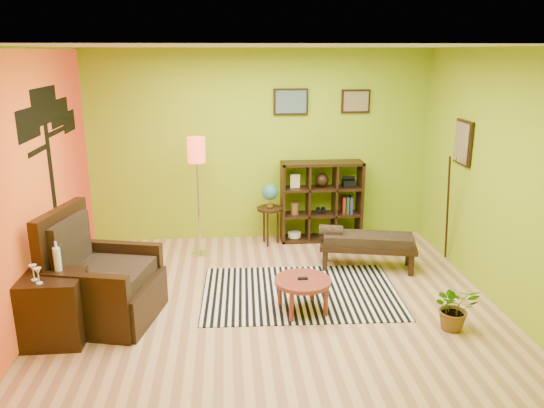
{
  "coord_description": "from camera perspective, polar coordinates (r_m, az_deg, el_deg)",
  "views": [
    {
      "loc": [
        -0.49,
        -5.45,
        2.76
      ],
      "look_at": [
        0.02,
        0.42,
        1.05
      ],
      "focal_mm": 35.0,
      "sensor_mm": 36.0,
      "label": 1
    }
  ],
  "objects": [
    {
      "name": "armchair",
      "position": [
        5.94,
        -18.02,
        -8.44
      ],
      "size": [
        1.19,
        1.18,
        1.2
      ],
      "color": "black",
      "rests_on": "ground"
    },
    {
      "name": "ground",
      "position": [
        6.13,
        0.16,
        -10.57
      ],
      "size": [
        5.0,
        5.0,
        0.0
      ],
      "primitive_type": "plane",
      "color": "tan",
      "rests_on": "ground"
    },
    {
      "name": "zebra_rug",
      "position": [
        6.36,
        3.05,
        -9.49
      ],
      "size": [
        2.34,
        1.61,
        0.01
      ],
      "primitive_type": "cube",
      "rotation": [
        0.0,
        0.0,
        -0.03
      ],
      "color": "white",
      "rests_on": "ground"
    },
    {
      "name": "side_cabinet",
      "position": [
        5.67,
        -22.37,
        -10.33
      ],
      "size": [
        0.58,
        0.53,
        1.0
      ],
      "color": "black",
      "rests_on": "ground"
    },
    {
      "name": "globe_table",
      "position": [
        7.68,
        -0.25,
        0.55
      ],
      "size": [
        0.37,
        0.37,
        0.91
      ],
      "color": "black",
      "rests_on": "ground"
    },
    {
      "name": "bench",
      "position": [
        7.02,
        9.99,
        -4.02
      ],
      "size": [
        1.3,
        0.7,
        0.57
      ],
      "color": "black",
      "rests_on": "ground"
    },
    {
      "name": "potted_plant",
      "position": [
        5.83,
        19.03,
        -10.91
      ],
      "size": [
        0.45,
        0.5,
        0.38
      ],
      "primitive_type": "imported",
      "rotation": [
        0.0,
        0.0,
        -0.03
      ],
      "color": "#26661E",
      "rests_on": "ground"
    },
    {
      "name": "cube_shelf",
      "position": [
        7.91,
        5.43,
        0.28
      ],
      "size": [
        1.2,
        0.35,
        1.2
      ],
      "color": "black",
      "rests_on": "ground"
    },
    {
      "name": "room_shell",
      "position": [
        5.56,
        -0.8,
        6.25
      ],
      "size": [
        5.04,
        4.54,
        2.82
      ],
      "color": "#8AB219",
      "rests_on": "ground"
    },
    {
      "name": "coffee_table",
      "position": [
        5.82,
        3.32,
        -8.56
      ],
      "size": [
        0.62,
        0.62,
        0.4
      ],
      "color": "maroon",
      "rests_on": "ground"
    },
    {
      "name": "floor_lamp",
      "position": [
        7.16,
        -8.1,
        4.62
      ],
      "size": [
        0.25,
        0.25,
        1.66
      ],
      "color": "silver",
      "rests_on": "ground"
    }
  ]
}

